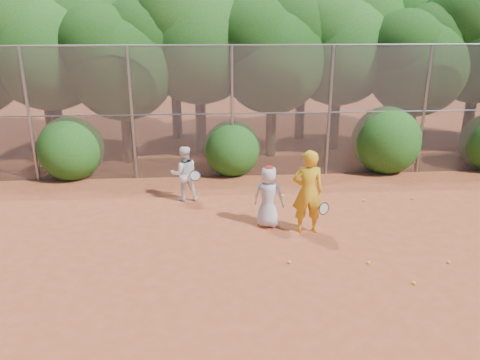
{
  "coord_description": "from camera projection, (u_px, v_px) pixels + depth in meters",
  "views": [
    {
      "loc": [
        -1.72,
        -8.0,
        4.84
      ],
      "look_at": [
        -1.0,
        2.5,
        1.1
      ],
      "focal_mm": 35.0,
      "sensor_mm": 36.0,
      "label": 1
    }
  ],
  "objects": [
    {
      "name": "ground",
      "position": [
        299.0,
        273.0,
        9.26
      ],
      "size": [
        80.0,
        80.0,
        0.0
      ],
      "primitive_type": "plane",
      "color": "#984122",
      "rests_on": "ground"
    },
    {
      "name": "fence_back",
      "position": [
        261.0,
        111.0,
        14.2
      ],
      "size": [
        20.05,
        0.09,
        4.03
      ],
      "color": "gray",
      "rests_on": "ground"
    },
    {
      "name": "tree_1",
      "position": [
        48.0,
        36.0,
        15.44
      ],
      "size": [
        4.64,
        4.03,
        6.35
      ],
      "color": "black",
      "rests_on": "ground"
    },
    {
      "name": "tree_2",
      "position": [
        123.0,
        55.0,
        15.13
      ],
      "size": [
        3.99,
        3.47,
        5.47
      ],
      "color": "black",
      "rests_on": "ground"
    },
    {
      "name": "tree_3",
      "position": [
        200.0,
        28.0,
        15.97
      ],
      "size": [
        4.89,
        4.26,
        6.7
      ],
      "color": "black",
      "rests_on": "ground"
    },
    {
      "name": "tree_4",
      "position": [
        274.0,
        48.0,
        15.78
      ],
      "size": [
        4.19,
        3.64,
        5.73
      ],
      "color": "black",
      "rests_on": "ground"
    },
    {
      "name": "tree_5",
      "position": [
        341.0,
        38.0,
        16.6
      ],
      "size": [
        4.51,
        3.92,
        6.17
      ],
      "color": "black",
      "rests_on": "ground"
    },
    {
      "name": "tree_6",
      "position": [
        419.0,
        57.0,
        16.01
      ],
      "size": [
        3.86,
        3.36,
        5.29
      ],
      "color": "black",
      "rests_on": "ground"
    },
    {
      "name": "tree_9",
      "position": [
        40.0,
        28.0,
        17.48
      ],
      "size": [
        4.83,
        4.2,
        6.62
      ],
      "color": "black",
      "rests_on": "ground"
    },
    {
      "name": "tree_10",
      "position": [
        174.0,
        20.0,
        17.9
      ],
      "size": [
        5.15,
        4.48,
        7.06
      ],
      "color": "black",
      "rests_on": "ground"
    },
    {
      "name": "tree_11",
      "position": [
        305.0,
        33.0,
        18.0
      ],
      "size": [
        4.64,
        4.03,
        6.35
      ],
      "color": "black",
      "rests_on": "ground"
    },
    {
      "name": "tree_12",
      "position": [
        413.0,
        23.0,
        18.74
      ],
      "size": [
        5.02,
        4.37,
        6.88
      ],
      "color": "black",
      "rests_on": "ground"
    },
    {
      "name": "bush_0",
      "position": [
        71.0,
        146.0,
        14.46
      ],
      "size": [
        2.0,
        2.0,
        2.0
      ],
      "primitive_type": "sphere",
      "color": "#194C13",
      "rests_on": "ground"
    },
    {
      "name": "bush_1",
      "position": [
        232.0,
        146.0,
        14.81
      ],
      "size": [
        1.8,
        1.8,
        1.8
      ],
      "primitive_type": "sphere",
      "color": "#194C13",
      "rests_on": "ground"
    },
    {
      "name": "bush_2",
      "position": [
        386.0,
        137.0,
        15.07
      ],
      "size": [
        2.2,
        2.2,
        2.2
      ],
      "primitive_type": "sphere",
      "color": "#194C13",
      "rests_on": "ground"
    },
    {
      "name": "player_yellow",
      "position": [
        308.0,
        192.0,
        10.73
      ],
      "size": [
        0.87,
        0.55,
        1.99
      ],
      "rotation": [
        0.0,
        0.0,
        3.11
      ],
      "color": "gold",
      "rests_on": "ground"
    },
    {
      "name": "player_teen",
      "position": [
        268.0,
        196.0,
        11.1
      ],
      "size": [
        0.86,
        0.71,
        1.53
      ],
      "rotation": [
        0.0,
        0.0,
        2.78
      ],
      "color": "silver",
      "rests_on": "ground"
    },
    {
      "name": "player_white",
      "position": [
        184.0,
        174.0,
        12.67
      ],
      "size": [
        0.87,
        0.75,
        1.53
      ],
      "rotation": [
        0.0,
        0.0,
        3.31
      ],
      "color": "white",
      "rests_on": "ground"
    },
    {
      "name": "ball_0",
      "position": [
        369.0,
        263.0,
        9.58
      ],
      "size": [
        0.07,
        0.07,
        0.07
      ],
      "primitive_type": "sphere",
      "color": "#CBD626",
      "rests_on": "ground"
    },
    {
      "name": "ball_1",
      "position": [
        364.0,
        200.0,
        12.78
      ],
      "size": [
        0.07,
        0.07,
        0.07
      ],
      "primitive_type": "sphere",
      "color": "#CBD626",
      "rests_on": "ground"
    },
    {
      "name": "ball_2",
      "position": [
        414.0,
        283.0,
        8.86
      ],
      "size": [
        0.07,
        0.07,
        0.07
      ],
      "primitive_type": "sphere",
      "color": "#CBD626",
      "rests_on": "ground"
    },
    {
      "name": "ball_4",
      "position": [
        289.0,
        262.0,
        9.6
      ],
      "size": [
        0.07,
        0.07,
        0.07
      ],
      "primitive_type": "sphere",
      "color": "#CBD626",
      "rests_on": "ground"
    },
    {
      "name": "ball_5",
      "position": [
        412.0,
        198.0,
        12.93
      ],
      "size": [
        0.07,
        0.07,
        0.07
      ],
      "primitive_type": "sphere",
      "color": "#CBD626",
      "rests_on": "ground"
    },
    {
      "name": "ball_6",
      "position": [
        448.0,
        262.0,
        9.6
      ],
      "size": [
        0.07,
        0.07,
        0.07
      ],
      "primitive_type": "sphere",
      "color": "#CBD626",
      "rests_on": "ground"
    }
  ]
}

